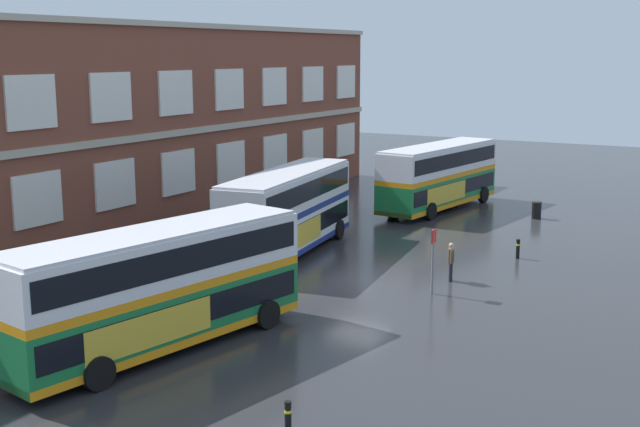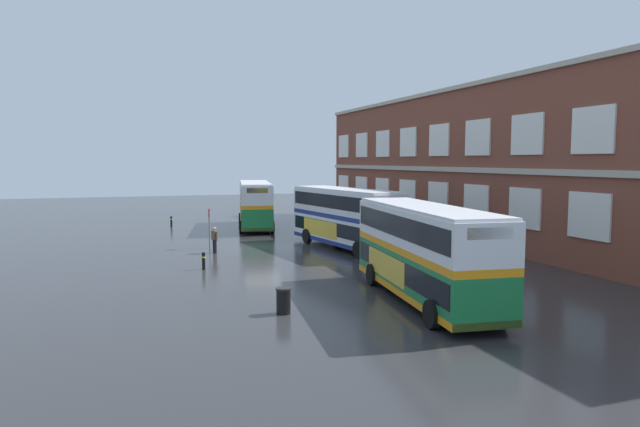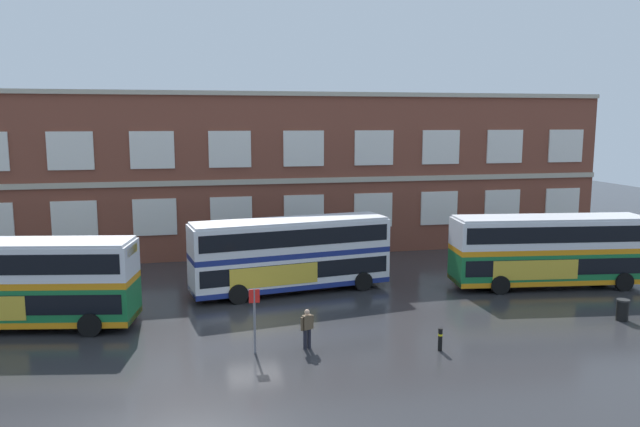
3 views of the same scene
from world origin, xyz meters
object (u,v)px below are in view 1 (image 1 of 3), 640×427
object	(u,v)px
double_decker_far	(439,175)
station_litter_bin	(537,210)
double_decker_near	(158,287)
bus_stand_flag	(433,255)
double_decker_middle	(288,210)
safety_bollard_east	(518,248)
waiting_passenger	(451,260)
safety_bollard_west	(288,418)

from	to	relation	value
double_decker_far	station_litter_bin	distance (m)	6.43
double_decker_near	bus_stand_flag	bearing A→B (deg)	-27.59
double_decker_far	station_litter_bin	size ratio (longest dim) A/B	10.90
double_decker_near	bus_stand_flag	world-z (taller)	double_decker_near
double_decker_middle	double_decker_far	size ratio (longest dim) A/B	1.00
safety_bollard_east	waiting_passenger	bearing A→B (deg)	165.46
safety_bollard_west	safety_bollard_east	distance (m)	21.22
double_decker_near	station_litter_bin	size ratio (longest dim) A/B	10.95
waiting_passenger	station_litter_bin	bearing A→B (deg)	1.58
double_decker_near	waiting_passenger	world-z (taller)	double_decker_near
double_decker_far	station_litter_bin	bearing A→B (deg)	-89.55
station_litter_bin	safety_bollard_east	bearing A→B (deg)	-169.78
double_decker_middle	bus_stand_flag	bearing A→B (deg)	-108.63
double_decker_far	waiting_passenger	size ratio (longest dim) A/B	6.61
bus_stand_flag	safety_bollard_east	size ratio (longest dim) A/B	2.84
double_decker_near	waiting_passenger	bearing A→B (deg)	-23.26
double_decker_far	bus_stand_flag	bearing A→B (deg)	-159.15
double_decker_middle	double_decker_far	bearing A→B (deg)	-8.27
bus_stand_flag	station_litter_bin	distance (m)	17.63
waiting_passenger	double_decker_middle	bearing A→B (deg)	84.90
station_litter_bin	safety_bollard_east	size ratio (longest dim) A/B	1.08
bus_stand_flag	station_litter_bin	size ratio (longest dim) A/B	2.62
double_decker_far	double_decker_middle	bearing A→B (deg)	171.73
double_decker_middle	safety_bollard_west	world-z (taller)	double_decker_middle
double_decker_middle	bus_stand_flag	distance (m)	9.30
double_decker_middle	safety_bollard_east	distance (m)	11.25
double_decker_middle	safety_bollard_east	size ratio (longest dim) A/B	11.86
waiting_passenger	safety_bollard_west	world-z (taller)	waiting_passenger
double_decker_near	double_decker_middle	distance (m)	13.84
double_decker_near	safety_bollard_east	size ratio (longest dim) A/B	11.88
station_litter_bin	safety_bollard_west	bearing A→B (deg)	-176.31
double_decker_middle	safety_bollard_west	bearing A→B (deg)	-148.12
double_decker_middle	station_litter_bin	world-z (taller)	double_decker_middle
double_decker_middle	safety_bollard_west	size ratio (longest dim) A/B	11.86
safety_bollard_west	safety_bollard_east	bearing A→B (deg)	0.56
station_litter_bin	safety_bollard_west	size ratio (longest dim) A/B	1.08
waiting_passenger	double_decker_near	bearing A→B (deg)	156.74
double_decker_near	safety_bollard_west	size ratio (longest dim) A/B	11.88
waiting_passenger	safety_bollard_east	xyz separation A→B (m)	(5.35, -1.39, -0.44)
waiting_passenger	station_litter_bin	size ratio (longest dim) A/B	1.65
waiting_passenger	bus_stand_flag	xyz separation A→B (m)	(-2.18, -0.03, 0.70)
station_litter_bin	double_decker_far	bearing A→B (deg)	90.45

